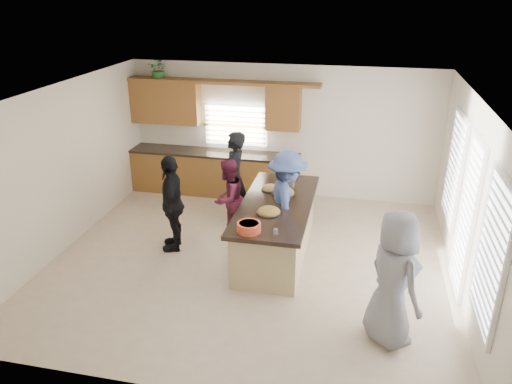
% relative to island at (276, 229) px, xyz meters
% --- Properties ---
extents(floor, '(6.50, 6.50, 0.00)m').
position_rel_island_xyz_m(floor, '(-0.37, -0.34, -0.45)').
color(floor, beige).
rests_on(floor, ground).
extents(room_shell, '(6.52, 6.02, 2.81)m').
position_rel_island_xyz_m(room_shell, '(-0.37, -0.34, 1.45)').
color(room_shell, silver).
rests_on(room_shell, ground).
extents(back_cabinetry, '(4.08, 0.66, 2.46)m').
position_rel_island_xyz_m(back_cabinetry, '(-1.84, 2.39, 0.46)').
color(back_cabinetry, brown).
rests_on(back_cabinetry, ground).
extents(right_wall_glazing, '(0.06, 4.00, 2.25)m').
position_rel_island_xyz_m(right_wall_glazing, '(2.85, -0.48, 0.89)').
color(right_wall_glazing, white).
rests_on(right_wall_glazing, ground).
extents(island, '(1.16, 2.70, 0.95)m').
position_rel_island_xyz_m(island, '(0.00, 0.00, 0.00)').
color(island, tan).
rests_on(island, ground).
extents(platter_front, '(0.40, 0.40, 0.16)m').
position_rel_island_xyz_m(platter_front, '(-0.05, -0.45, 0.52)').
color(platter_front, black).
rests_on(platter_front, island).
extents(platter_mid, '(0.42, 0.42, 0.17)m').
position_rel_island_xyz_m(platter_mid, '(0.05, 0.38, 0.52)').
color(platter_mid, black).
rests_on(platter_mid, island).
extents(platter_back, '(0.34, 0.34, 0.14)m').
position_rel_island_xyz_m(platter_back, '(-0.19, 0.51, 0.52)').
color(platter_back, black).
rests_on(platter_back, island).
extents(salad_bowl, '(0.35, 0.35, 0.14)m').
position_rel_island_xyz_m(salad_bowl, '(-0.21, -1.11, 0.58)').
color(salad_bowl, '#E44929').
rests_on(salad_bowl, island).
extents(clear_cup, '(0.07, 0.07, 0.09)m').
position_rel_island_xyz_m(clear_cup, '(0.19, -1.13, 0.54)').
color(clear_cup, white).
rests_on(clear_cup, island).
extents(plate_stack, '(0.23, 0.23, 0.06)m').
position_rel_island_xyz_m(plate_stack, '(-0.01, 1.07, 0.53)').
color(plate_stack, '#AA88C7').
rests_on(plate_stack, island).
extents(flower_vase, '(0.14, 0.14, 0.43)m').
position_rel_island_xyz_m(flower_vase, '(0.09, 1.13, 0.72)').
color(flower_vase, silver).
rests_on(flower_vase, island).
extents(potted_plant, '(0.47, 0.43, 0.46)m').
position_rel_island_xyz_m(potted_plant, '(-2.97, 2.48, 2.18)').
color(potted_plant, '#317930').
rests_on(potted_plant, back_cabinetry).
extents(woman_left_back, '(0.46, 0.68, 1.82)m').
position_rel_island_xyz_m(woman_left_back, '(-0.98, 0.98, 0.46)').
color(woman_left_back, black).
rests_on(woman_left_back, ground).
extents(woman_left_mid, '(0.76, 0.85, 1.46)m').
position_rel_island_xyz_m(woman_left_mid, '(-0.97, 0.47, 0.28)').
color(woman_left_mid, maroon).
rests_on(woman_left_mid, ground).
extents(woman_left_front, '(0.65, 1.06, 1.69)m').
position_rel_island_xyz_m(woman_left_front, '(-1.77, -0.17, 0.40)').
color(woman_left_front, black).
rests_on(woman_left_front, ground).
extents(woman_right_back, '(1.02, 1.31, 1.79)m').
position_rel_island_xyz_m(woman_right_back, '(0.14, 0.16, 0.44)').
color(woman_right_back, '#3E5087').
rests_on(woman_right_back, ground).
extents(woman_right_front, '(0.97, 1.06, 1.82)m').
position_rel_island_xyz_m(woman_right_front, '(1.81, -1.89, 0.46)').
color(woman_right_front, gray).
rests_on(woman_right_front, ground).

